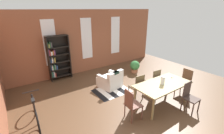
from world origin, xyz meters
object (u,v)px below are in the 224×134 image
Objects in this scene: dining_chair_near_right at (189,96)px; potted_plant_by_shelf at (135,66)px; dining_chair_far_left at (138,86)px; bicycle_second at (35,113)px; armchair_white at (111,81)px; vase_on_table at (163,80)px; dining_chair_head_left at (132,104)px; dining_table at (163,86)px; dining_chair_head_right at (185,81)px; dining_chair_far_right at (154,80)px; bookshelf_tall at (57,58)px.

potted_plant_by_shelf is (0.75, 3.28, -0.17)m from dining_chair_near_right.
dining_chair_far_left is 0.58× the size of bicycle_second.
vase_on_table is at bearing -71.86° from armchair_white.
armchair_white is (0.63, 2.00, -0.23)m from dining_chair_head_left.
dining_table is 1.33m from dining_chair_head_right.
bicycle_second is at bearing 152.45° from dining_chair_near_right.
dining_chair_far_left is at bearing 119.64° from vase_on_table.
dining_chair_head_right is 1.53× the size of potted_plant_by_shelf.
dining_chair_far_left is 3.28m from bicycle_second.
dining_chair_far_left is 2.47m from potted_plant_by_shelf.
dining_chair_head_right reaches higher than potted_plant_by_shelf.
dining_chair_far_right and dining_chair_near_right have the same top height.
dining_chair_head_right is 1.14m from dining_chair_near_right.
bookshelf_tall reaches higher than armchair_white.
dining_chair_head_right is 2.64m from dining_chair_head_left.
bookshelf_tall is (-3.49, 4.01, 0.47)m from dining_chair_head_right.
dining_table is 0.95× the size of bookshelf_tall.
vase_on_table is 0.28× the size of dining_chair_head_left.
bookshelf_tall is (-2.17, 4.01, 0.30)m from dining_table.
dining_table is 1.99× the size of dining_chair_far_left.
dining_chair_far_left is at bearing 158.00° from dining_chair_head_right.
dining_chair_head_left is 0.48× the size of bookshelf_tall.
dining_chair_near_right is (0.45, -0.70, -0.39)m from vase_on_table.
dining_chair_near_right is 1.53× the size of potted_plant_by_shelf.
dining_chair_near_right and dining_chair_far_left have the same top height.
potted_plant_by_shelf is at bearing 93.19° from dining_chair_head_right.
bookshelf_tall is at bearing 118.48° from dining_table.
vase_on_table is at bearing -21.39° from bicycle_second.
dining_table is 0.84m from dining_chair_far_left.
dining_chair_far_left reaches higher than potted_plant_by_shelf.
dining_chair_near_right reaches higher than dining_table.
dining_chair_head_right is 0.48× the size of bookshelf_tall.
bookshelf_tall is 2.59m from armchair_white.
vase_on_table is at bearing 179.91° from dining_chair_head_right.
dining_chair_far_right is at bearing -0.00° from dining_chair_far_left.
vase_on_table is at bearing -60.36° from dining_chair_far_left.
dining_chair_head_left is at bearing 157.80° from dining_chair_near_right.
dining_chair_far_right and dining_chair_head_left have the same top height.
dining_chair_far_left reaches higher than armchair_white.
dining_chair_far_left is at bearing -12.44° from bicycle_second.
bookshelf_tall is at bearing 102.07° from dining_chair_head_left.
bicycle_second is (-3.63, 1.41, -0.36)m from dining_table.
vase_on_table is 1.35m from dining_chair_head_left.
armchair_white is at bearing 108.14° from vase_on_table.
dining_chair_far_right is at bearing 141.77° from dining_chair_head_right.
dining_chair_far_left is (-0.40, 0.70, -0.39)m from vase_on_table.
dining_table is 2.16m from armchair_white.
dining_chair_head_left reaches higher than bicycle_second.
bookshelf_tall is 1.21× the size of bicycle_second.
bicycle_second is at bearing 158.77° from dining_table.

